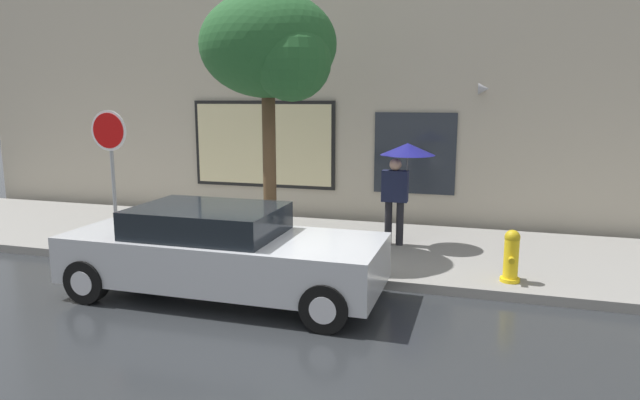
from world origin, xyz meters
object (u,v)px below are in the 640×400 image
Objects in this scene: parked_car at (221,252)px; stop_sign at (110,150)px; pedestrian_with_umbrella at (403,164)px; fire_hydrant at (511,256)px; street_tree at (272,50)px.

stop_sign reaches higher than parked_car.
pedestrian_with_umbrella is at bearing 14.60° from stop_sign.
fire_hydrant is (4.11, 1.46, -0.13)m from parked_car.
fire_hydrant is at bearing -8.25° from street_tree.
pedestrian_with_umbrella is 3.15m from street_tree.
pedestrian_with_umbrella is 0.42× the size of street_tree.
street_tree is (0.05, 2.05, 3.04)m from parked_car.
street_tree is 3.65m from stop_sign.
fire_hydrant is 0.32× the size of stop_sign.
pedestrian_with_umbrella is 0.76× the size of stop_sign.
pedestrian_with_umbrella reaches higher than fire_hydrant.
parked_car is 3.67m from street_tree.
stop_sign reaches higher than pedestrian_with_umbrella.
stop_sign is at bearing -174.37° from street_tree.
fire_hydrant is 0.18× the size of street_tree.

